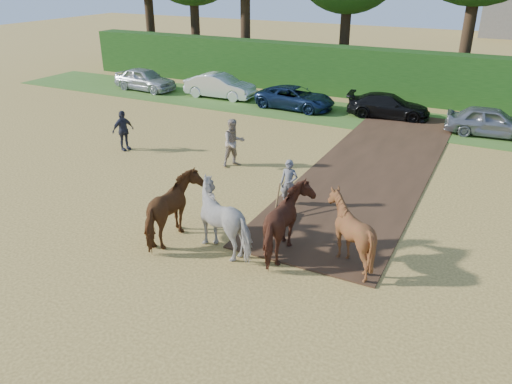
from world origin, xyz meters
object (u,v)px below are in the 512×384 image
at_px(plough_team, 259,220).
at_px(parked_cars, 400,109).
at_px(spectator_near, 234,143).
at_px(spectator_far, 123,131).

bearing_deg(plough_team, parked_cars, 87.43).
relative_size(spectator_near, parked_cars, 0.05).
bearing_deg(parked_cars, plough_team, -92.57).
xyz_separation_m(spectator_near, plough_team, (3.95, -5.54, -0.00)).
distance_m(spectator_near, plough_team, 6.81).
bearing_deg(spectator_near, parked_cars, 10.42).
xyz_separation_m(plough_team, parked_cars, (0.68, 15.16, -0.29)).
relative_size(spectator_far, plough_team, 0.27).
bearing_deg(plough_team, spectator_far, 151.54).
bearing_deg(spectator_near, spectator_far, 131.59).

